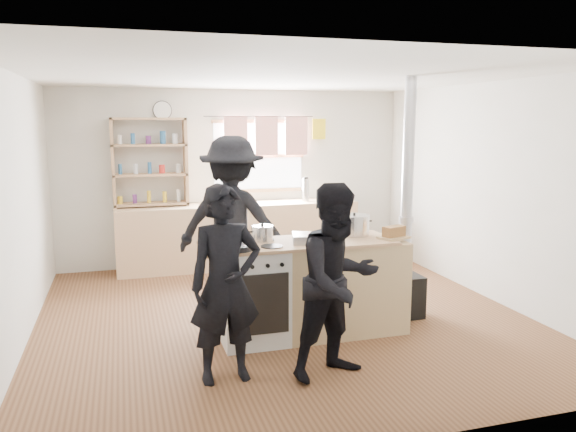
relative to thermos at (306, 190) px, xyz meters
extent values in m
cube|color=brown|center=(-0.99, -2.22, -1.07)|extent=(5.00, 5.00, 0.01)
cube|color=tan|center=(-0.99, 0.00, -0.62)|extent=(3.40, 0.55, 0.90)
cube|color=tan|center=(-2.19, 0.12, -0.13)|extent=(1.00, 0.28, 0.03)
cube|color=tan|center=(-2.19, 0.12, 0.27)|extent=(1.00, 0.28, 0.03)
cube|color=tan|center=(-2.19, 0.12, 0.67)|extent=(1.00, 0.28, 0.03)
cube|color=tan|center=(-2.19, 0.12, 1.02)|extent=(1.00, 0.28, 0.03)
cube|color=tan|center=(-2.67, 0.12, 0.43)|extent=(0.04, 0.28, 1.20)
cube|color=tan|center=(-1.71, 0.12, 0.43)|extent=(0.04, 0.28, 1.20)
cylinder|color=silver|center=(0.00, 0.00, 0.00)|extent=(0.10, 0.10, 0.33)
cube|color=silver|center=(-1.44, -2.77, -0.62)|extent=(0.60, 0.60, 0.90)
cube|color=tan|center=(-0.54, -2.77, -0.62)|extent=(1.20, 0.60, 0.90)
cube|color=tan|center=(-0.99, -2.77, -0.15)|extent=(1.84, 0.64, 0.03)
cylinder|color=black|center=(-1.62, -2.94, -0.11)|extent=(0.34, 0.34, 0.05)
cylinder|color=#23531C|center=(-1.62, -2.94, -0.10)|extent=(0.29, 0.29, 0.02)
cube|color=silver|center=(-0.87, -2.84, -0.10)|extent=(0.42, 0.37, 0.08)
cube|color=brown|center=(-0.87, -2.84, -0.07)|extent=(0.36, 0.31, 0.02)
cylinder|color=silver|center=(-1.31, -2.66, -0.07)|extent=(0.20, 0.20, 0.14)
cylinder|color=silver|center=(-1.31, -2.66, 0.01)|extent=(0.21, 0.21, 0.01)
sphere|color=black|center=(-1.31, -2.66, 0.02)|extent=(0.03, 0.03, 0.03)
cylinder|color=#B4B4B7|center=(-0.37, -2.64, -0.04)|extent=(0.30, 0.30, 0.19)
cylinder|color=#B4B4B7|center=(-0.37, -2.64, 0.06)|extent=(0.31, 0.31, 0.01)
sphere|color=black|center=(-0.37, -2.64, 0.08)|extent=(0.03, 0.03, 0.03)
cube|color=tan|center=(-0.06, -2.90, -0.13)|extent=(0.33, 0.28, 0.02)
cube|color=olive|center=(-0.06, -2.90, -0.07)|extent=(0.24, 0.18, 0.10)
cube|color=black|center=(0.26, -2.56, -0.84)|extent=(0.35, 0.35, 0.44)
cylinder|color=#ADADB2|center=(0.26, -2.56, 0.41)|extent=(0.12, 0.12, 2.06)
imported|color=black|center=(-1.82, -3.50, -0.28)|extent=(0.60, 0.42, 1.58)
imported|color=black|center=(-0.94, -3.68, -0.28)|extent=(0.90, 0.79, 1.58)
imported|color=black|center=(-1.42, -1.74, -0.12)|extent=(1.41, 1.14, 1.90)
camera|label=1|loc=(-2.56, -7.71, 0.99)|focal=35.00mm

